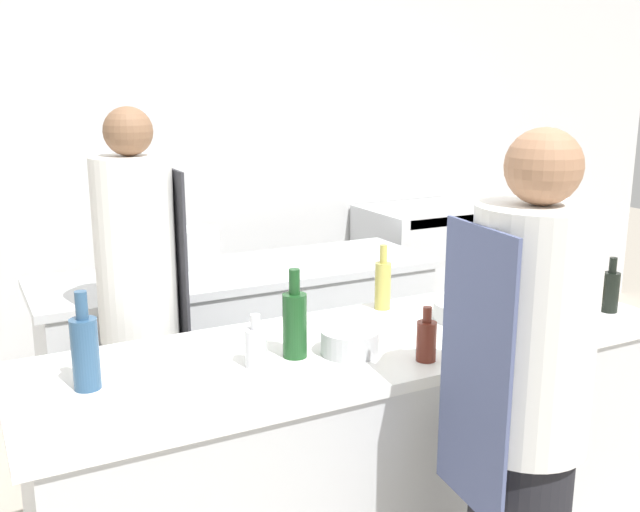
# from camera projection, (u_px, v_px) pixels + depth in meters

# --- Properties ---
(wall_back) EXTENTS (8.00, 0.06, 2.80)m
(wall_back) POSITION_uv_depth(u_px,v_px,m) (187.00, 159.00, 4.38)
(wall_back) COLOR silver
(wall_back) RESTS_ON ground_plane
(prep_counter) EXTENTS (2.50, 0.79, 0.91)m
(prep_counter) POSITION_uv_depth(u_px,v_px,m) (361.00, 451.00, 2.77)
(prep_counter) COLOR silver
(prep_counter) RESTS_ON ground_plane
(pass_counter) EXTENTS (2.09, 0.68, 0.91)m
(pass_counter) POSITION_uv_depth(u_px,v_px,m) (243.00, 351.00, 3.80)
(pass_counter) COLOR silver
(pass_counter) RESTS_ON ground_plane
(oven_range) EXTENTS (0.87, 0.64, 1.03)m
(oven_range) POSITION_uv_depth(u_px,v_px,m) (427.00, 280.00, 4.97)
(oven_range) COLOR silver
(oven_range) RESTS_ON ground_plane
(chef_at_prep_near) EXTENTS (0.39, 0.38, 1.73)m
(chef_at_prep_near) POSITION_uv_depth(u_px,v_px,m) (524.00, 421.00, 2.12)
(chef_at_prep_near) COLOR black
(chef_at_prep_near) RESTS_ON ground_plane
(chef_at_stove) EXTENTS (0.34, 0.32, 1.76)m
(chef_at_stove) POSITION_uv_depth(u_px,v_px,m) (141.00, 319.00, 2.97)
(chef_at_stove) COLOR black
(chef_at_stove) RESTS_ON ground_plane
(bottle_olive_oil) EXTENTS (0.07, 0.07, 0.28)m
(bottle_olive_oil) POSITION_uv_depth(u_px,v_px,m) (383.00, 284.00, 3.01)
(bottle_olive_oil) COLOR #B2A84C
(bottle_olive_oil) RESTS_ON prep_counter
(bottle_vinegar) EXTENTS (0.07, 0.07, 0.23)m
(bottle_vinegar) POSITION_uv_depth(u_px,v_px,m) (611.00, 290.00, 2.98)
(bottle_vinegar) COLOR black
(bottle_vinegar) RESTS_ON prep_counter
(bottle_wine) EXTENTS (0.08, 0.08, 0.32)m
(bottle_wine) POSITION_uv_depth(u_px,v_px,m) (85.00, 351.00, 2.21)
(bottle_wine) COLOR #2D5175
(bottle_wine) RESTS_ON prep_counter
(bottle_cooking_oil) EXTENTS (0.07, 0.07, 0.18)m
(bottle_cooking_oil) POSITION_uv_depth(u_px,v_px,m) (256.00, 346.00, 2.40)
(bottle_cooking_oil) COLOR silver
(bottle_cooking_oil) RESTS_ON prep_counter
(bottle_sauce) EXTENTS (0.07, 0.07, 0.19)m
(bottle_sauce) POSITION_uv_depth(u_px,v_px,m) (426.00, 339.00, 2.45)
(bottle_sauce) COLOR #5B2319
(bottle_sauce) RESTS_ON prep_counter
(bottle_water) EXTENTS (0.09, 0.09, 0.32)m
(bottle_water) POSITION_uv_depth(u_px,v_px,m) (295.00, 322.00, 2.47)
(bottle_water) COLOR #19471E
(bottle_water) RESTS_ON prep_counter
(bowl_mixing_large) EXTENTS (0.26, 0.26, 0.07)m
(bowl_mixing_large) POSITION_uv_depth(u_px,v_px,m) (465.00, 311.00, 2.89)
(bowl_mixing_large) COLOR #B7BABC
(bowl_mixing_large) RESTS_ON prep_counter
(bowl_prep_small) EXTENTS (0.21, 0.21, 0.09)m
(bowl_prep_small) POSITION_uv_depth(u_px,v_px,m) (350.00, 342.00, 2.52)
(bowl_prep_small) COLOR #B7BABC
(bowl_prep_small) RESTS_ON prep_counter
(cutting_board) EXTENTS (0.37, 0.20, 0.01)m
(cutting_board) POSITION_uv_depth(u_px,v_px,m) (520.00, 299.00, 3.15)
(cutting_board) COLOR olive
(cutting_board) RESTS_ON prep_counter
(stockpot) EXTENTS (0.24, 0.24, 0.20)m
(stockpot) POSITION_uv_depth(u_px,v_px,m) (196.00, 248.00, 3.73)
(stockpot) COLOR silver
(stockpot) RESTS_ON pass_counter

